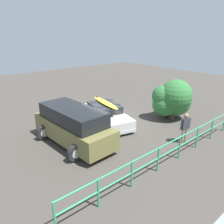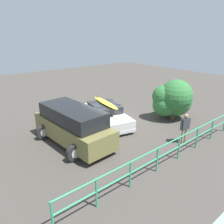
{
  "view_description": "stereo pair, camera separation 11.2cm",
  "coord_description": "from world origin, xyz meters",
  "px_view_note": "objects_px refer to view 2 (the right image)",
  "views": [
    {
      "loc": [
        7.85,
        9.75,
        5.29
      ],
      "look_at": [
        0.15,
        0.53,
        0.95
      ],
      "focal_mm": 35.0,
      "sensor_mm": 36.0,
      "label": 1
    },
    {
      "loc": [
        7.76,
        9.82,
        5.29
      ],
      "look_at": [
        0.15,
        0.53,
        0.95
      ],
      "focal_mm": 35.0,
      "sensor_mm": 36.0,
      "label": 2
    }
  ],
  "objects_px": {
    "sedan_car": "(106,115)",
    "suv_car": "(73,125)",
    "bush_near_left": "(173,100)",
    "person_bystander": "(185,126)"
  },
  "relations": [
    {
      "from": "person_bystander",
      "to": "bush_near_left",
      "type": "relative_size",
      "value": 0.6
    },
    {
      "from": "sedan_car",
      "to": "bush_near_left",
      "type": "bearing_deg",
      "value": 151.78
    },
    {
      "from": "sedan_car",
      "to": "bush_near_left",
      "type": "relative_size",
      "value": 1.71
    },
    {
      "from": "suv_car",
      "to": "bush_near_left",
      "type": "relative_size",
      "value": 1.94
    },
    {
      "from": "sedan_car",
      "to": "suv_car",
      "type": "relative_size",
      "value": 0.88
    },
    {
      "from": "suv_car",
      "to": "person_bystander",
      "type": "relative_size",
      "value": 3.21
    },
    {
      "from": "sedan_car",
      "to": "suv_car",
      "type": "height_order",
      "value": "suv_car"
    },
    {
      "from": "person_bystander",
      "to": "sedan_car",
      "type": "bearing_deg",
      "value": -71.4
    },
    {
      "from": "sedan_car",
      "to": "bush_near_left",
      "type": "distance_m",
      "value": 4.42
    },
    {
      "from": "suv_car",
      "to": "bush_near_left",
      "type": "bearing_deg",
      "value": 170.22
    }
  ]
}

